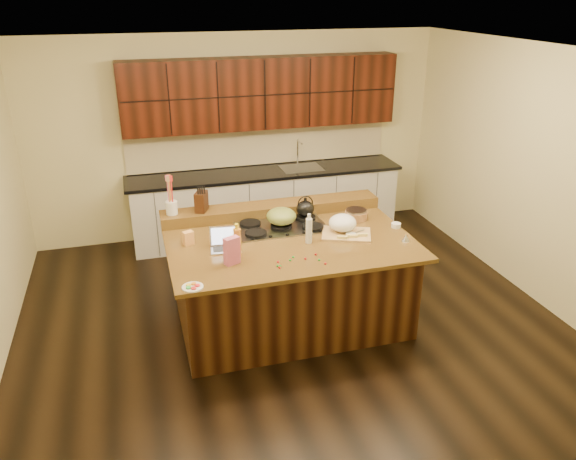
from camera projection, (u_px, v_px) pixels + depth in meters
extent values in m
cube|color=black|center=(289.00, 319.00, 5.91)|extent=(5.50, 5.00, 0.01)
cube|color=silver|center=(290.00, 51.00, 4.83)|extent=(5.50, 5.00, 0.01)
cube|color=beige|center=(238.00, 137.00, 7.58)|extent=(5.50, 0.01, 2.70)
cube|color=beige|center=(413.00, 347.00, 3.17)|extent=(5.50, 0.01, 2.70)
cube|color=beige|center=(533.00, 174.00, 6.07)|extent=(0.01, 5.00, 2.70)
cube|color=black|center=(289.00, 282.00, 5.74)|extent=(2.22, 1.42, 0.88)
cube|color=black|center=(289.00, 241.00, 5.55)|extent=(2.40, 1.60, 0.04)
cube|color=black|center=(272.00, 209.00, 6.14)|extent=(2.40, 0.30, 0.12)
cube|color=gray|center=(281.00, 227.00, 5.81)|extent=(0.92, 0.52, 0.02)
cylinder|color=black|center=(250.00, 224.00, 5.84)|extent=(0.22, 0.22, 0.03)
cylinder|color=black|center=(305.00, 218.00, 5.99)|extent=(0.22, 0.22, 0.03)
cylinder|color=black|center=(256.00, 234.00, 5.61)|extent=(0.22, 0.22, 0.03)
cylinder|color=black|center=(313.00, 227.00, 5.76)|extent=(0.22, 0.22, 0.03)
cylinder|color=black|center=(281.00, 225.00, 5.80)|extent=(0.22, 0.22, 0.03)
cube|color=silver|center=(266.00, 205.00, 7.72)|extent=(3.60, 0.62, 0.90)
cube|color=black|center=(266.00, 173.00, 7.53)|extent=(3.70, 0.66, 0.04)
cube|color=gray|center=(301.00, 168.00, 7.65)|extent=(0.55, 0.42, 0.01)
cylinder|color=gray|center=(298.00, 152.00, 7.74)|extent=(0.02, 0.02, 0.36)
cube|color=black|center=(262.00, 93.00, 7.25)|extent=(3.60, 0.34, 0.90)
cube|color=beige|center=(260.00, 146.00, 7.69)|extent=(3.60, 0.03, 0.50)
ellipsoid|color=black|center=(305.00, 209.00, 5.95)|extent=(0.20, 0.20, 0.17)
ellipsoid|color=olive|center=(281.00, 216.00, 5.76)|extent=(0.36, 0.36, 0.17)
cube|color=#B7B7BC|center=(226.00, 249.00, 5.32)|extent=(0.31, 0.23, 0.01)
cube|color=black|center=(226.00, 249.00, 5.31)|extent=(0.25, 0.14, 0.00)
cube|color=#B7B7BC|center=(225.00, 236.00, 5.37)|extent=(0.29, 0.09, 0.18)
cube|color=silver|center=(225.00, 236.00, 5.36)|extent=(0.26, 0.07, 0.16)
cylinder|color=orange|center=(237.00, 242.00, 5.16)|extent=(0.09, 0.09, 0.27)
cylinder|color=silver|center=(309.00, 231.00, 5.43)|extent=(0.07, 0.07, 0.25)
cube|color=tan|center=(346.00, 234.00, 5.63)|extent=(0.58, 0.50, 0.02)
ellipsoid|color=white|center=(343.00, 223.00, 5.65)|extent=(0.28, 0.28, 0.17)
cube|color=#EDD872|center=(342.00, 237.00, 5.50)|extent=(0.10, 0.03, 0.03)
cube|color=#EDD872|center=(352.00, 236.00, 5.53)|extent=(0.10, 0.03, 0.03)
cube|color=#EDD872|center=(362.00, 235.00, 5.56)|extent=(0.10, 0.03, 0.03)
cylinder|color=gray|center=(357.00, 232.00, 5.64)|extent=(0.18, 0.08, 0.01)
cylinder|color=white|center=(351.00, 236.00, 5.57)|extent=(0.13, 0.13, 0.04)
cylinder|color=white|center=(344.00, 220.00, 5.95)|extent=(0.12, 0.12, 0.04)
cylinder|color=white|center=(396.00, 225.00, 5.82)|extent=(0.12, 0.12, 0.04)
cylinder|color=#996B3F|center=(356.00, 215.00, 6.01)|extent=(0.31, 0.31, 0.09)
cone|color=silver|center=(406.00, 238.00, 5.50)|extent=(0.08, 0.08, 0.07)
cube|color=#C25B7B|center=(232.00, 251.00, 5.01)|extent=(0.16, 0.12, 0.26)
cylinder|color=white|center=(193.00, 287.00, 4.65)|extent=(0.18, 0.18, 0.01)
cube|color=#F3A956|center=(188.00, 238.00, 5.41)|extent=(0.11, 0.10, 0.14)
cylinder|color=white|center=(172.00, 208.00, 5.81)|extent=(0.15, 0.15, 0.14)
cube|color=black|center=(201.00, 202.00, 5.88)|extent=(0.17, 0.20, 0.21)
ellipsoid|color=red|center=(278.00, 262.00, 5.07)|extent=(0.02, 0.02, 0.02)
ellipsoid|color=#198C26|center=(280.00, 266.00, 5.00)|extent=(0.02, 0.02, 0.02)
ellipsoid|color=red|center=(316.00, 254.00, 5.21)|extent=(0.02, 0.02, 0.02)
ellipsoid|color=#198C26|center=(278.00, 266.00, 5.00)|extent=(0.02, 0.02, 0.02)
ellipsoid|color=red|center=(280.00, 268.00, 4.97)|extent=(0.02, 0.02, 0.02)
ellipsoid|color=#198C26|center=(319.00, 260.00, 5.11)|extent=(0.02, 0.02, 0.02)
ellipsoid|color=red|center=(305.00, 259.00, 5.13)|extent=(0.02, 0.02, 0.02)
ellipsoid|color=#198C26|center=(293.00, 257.00, 5.16)|extent=(0.02, 0.02, 0.02)
ellipsoid|color=red|center=(325.00, 264.00, 5.04)|extent=(0.02, 0.02, 0.02)
ellipsoid|color=#198C26|center=(290.00, 260.00, 5.10)|extent=(0.02, 0.02, 0.02)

